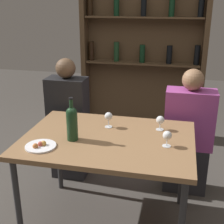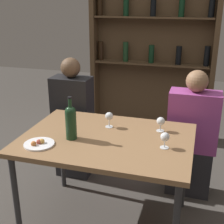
# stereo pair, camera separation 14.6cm
# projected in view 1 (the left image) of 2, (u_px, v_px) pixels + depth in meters

# --- Properties ---
(ground_plane) EXTENTS (10.00, 10.00, 0.00)m
(ground_plane) POSITION_uv_depth(u_px,v_px,m) (108.00, 222.00, 2.55)
(ground_plane) COLOR #47423D
(dining_table) EXTENTS (1.24, 0.89, 0.76)m
(dining_table) POSITION_uv_depth(u_px,v_px,m) (108.00, 145.00, 2.31)
(dining_table) COLOR olive
(dining_table) RESTS_ON ground_plane
(wine_rack_wall) EXTENTS (1.55, 0.21, 2.33)m
(wine_rack_wall) POSITION_uv_depth(u_px,v_px,m) (143.00, 43.00, 3.87)
(wine_rack_wall) COLOR #4C3823
(wine_rack_wall) RESTS_ON ground_plane
(wine_bottle) EXTENTS (0.08, 0.08, 0.32)m
(wine_bottle) POSITION_uv_depth(u_px,v_px,m) (72.00, 122.00, 2.20)
(wine_bottle) COLOR #19381E
(wine_bottle) RESTS_ON dining_table
(wine_glass_0) EXTENTS (0.06, 0.06, 0.11)m
(wine_glass_0) POSITION_uv_depth(u_px,v_px,m) (167.00, 136.00, 2.12)
(wine_glass_0) COLOR silver
(wine_glass_0) RESTS_ON dining_table
(wine_glass_1) EXTENTS (0.06, 0.06, 0.12)m
(wine_glass_1) POSITION_uv_depth(u_px,v_px,m) (109.00, 117.00, 2.43)
(wine_glass_1) COLOR silver
(wine_glass_1) RESTS_ON dining_table
(wine_glass_2) EXTENTS (0.06, 0.06, 0.11)m
(wine_glass_2) POSITION_uv_depth(u_px,v_px,m) (160.00, 121.00, 2.39)
(wine_glass_2) COLOR silver
(wine_glass_2) RESTS_ON dining_table
(food_plate_0) EXTENTS (0.21, 0.21, 0.04)m
(food_plate_0) POSITION_uv_depth(u_px,v_px,m) (40.00, 146.00, 2.13)
(food_plate_0) COLOR white
(food_plate_0) RESTS_ON dining_table
(seated_person_left) EXTENTS (0.37, 0.22, 1.21)m
(seated_person_left) POSITION_uv_depth(u_px,v_px,m) (69.00, 124.00, 3.05)
(seated_person_left) COLOR #26262B
(seated_person_left) RESTS_ON ground_plane
(seated_person_right) EXTENTS (0.43, 0.22, 1.17)m
(seated_person_right) POSITION_uv_depth(u_px,v_px,m) (188.00, 137.00, 2.82)
(seated_person_right) COLOR #26262B
(seated_person_right) RESTS_ON ground_plane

